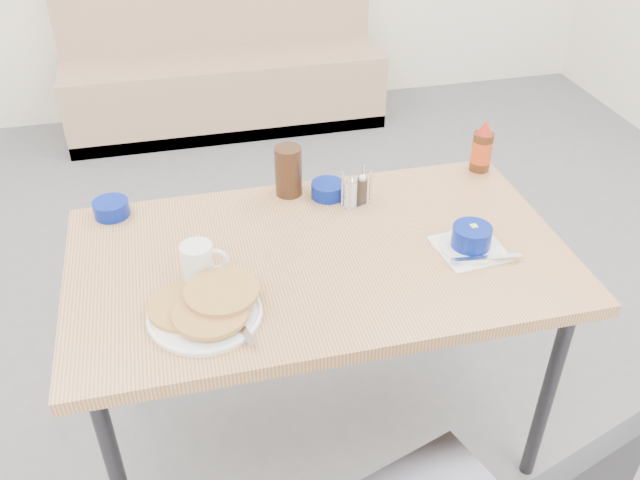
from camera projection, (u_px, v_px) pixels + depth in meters
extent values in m
cube|color=tan|center=(226.00, 91.00, 4.18)|extent=(1.90, 0.55, 0.45)
cube|color=#2D2D33|center=(229.00, 118.00, 4.29)|extent=(1.90, 0.55, 0.08)
cube|color=tan|center=(320.00, 259.00, 1.92)|extent=(1.40, 0.80, 0.04)
cylinder|color=#2D2D33|center=(118.00, 479.00, 1.77)|extent=(0.04, 0.04, 0.72)
cylinder|color=#2D2D33|center=(547.00, 394.00, 2.01)|extent=(0.04, 0.04, 0.72)
cylinder|color=#2D2D33|center=(119.00, 319.00, 2.28)|extent=(0.04, 0.04, 0.72)
cylinder|color=#2D2D33|center=(461.00, 266.00, 2.52)|extent=(0.04, 0.04, 0.72)
cylinder|color=white|center=(205.00, 314.00, 1.69)|extent=(0.29, 0.29, 0.01)
cylinder|color=tan|center=(186.00, 306.00, 1.70)|extent=(0.19, 0.19, 0.01)
cylinder|color=tan|center=(211.00, 313.00, 1.66)|extent=(0.19, 0.19, 0.01)
cylinder|color=tan|center=(221.00, 292.00, 1.71)|extent=(0.19, 0.19, 0.01)
cube|color=silver|center=(242.00, 328.00, 1.64)|extent=(0.05, 0.13, 0.01)
cylinder|color=white|center=(198.00, 261.00, 1.80)|extent=(0.09, 0.09, 0.10)
cylinder|color=black|center=(196.00, 247.00, 1.78)|extent=(0.07, 0.07, 0.00)
torus|color=white|center=(215.00, 260.00, 1.81)|extent=(0.07, 0.03, 0.07)
cube|color=white|center=(470.00, 248.00, 1.93)|extent=(0.20, 0.20, 0.00)
cylinder|color=white|center=(470.00, 246.00, 1.92)|extent=(0.17, 0.17, 0.01)
cylinder|color=navy|center=(472.00, 236.00, 1.90)|extent=(0.11, 0.11, 0.06)
cylinder|color=white|center=(473.00, 229.00, 1.89)|extent=(0.10, 0.10, 0.01)
cube|color=#F4DB60|center=(474.00, 227.00, 1.89)|extent=(0.02, 0.02, 0.01)
cube|color=silver|center=(486.00, 258.00, 1.87)|extent=(0.20, 0.04, 0.01)
cylinder|color=navy|center=(111.00, 208.00, 2.06)|extent=(0.11, 0.11, 0.05)
cylinder|color=navy|center=(328.00, 190.00, 2.15)|extent=(0.11, 0.11, 0.05)
cylinder|color=#321D10|center=(288.00, 171.00, 2.13)|extent=(0.11, 0.11, 0.16)
cube|color=silver|center=(356.00, 202.00, 2.13)|extent=(0.11, 0.08, 0.00)
cylinder|color=silver|center=(350.00, 193.00, 2.06)|extent=(0.01, 0.01, 0.11)
cylinder|color=silver|center=(371.00, 186.00, 2.10)|extent=(0.01, 0.01, 0.11)
cylinder|color=silver|center=(342.00, 188.00, 2.09)|extent=(0.01, 0.01, 0.11)
cylinder|color=silver|center=(363.00, 180.00, 2.13)|extent=(0.01, 0.01, 0.11)
cylinder|color=silver|center=(351.00, 194.00, 2.10)|extent=(0.03, 0.03, 0.08)
cylinder|color=#3F3326|center=(362.00, 190.00, 2.12)|extent=(0.03, 0.03, 0.08)
cylinder|color=#47230F|center=(481.00, 152.00, 2.26)|extent=(0.07, 0.07, 0.13)
cylinder|color=#CA4617|center=(482.00, 151.00, 2.26)|extent=(0.07, 0.07, 0.08)
cone|color=#B52411|center=(485.00, 127.00, 2.21)|extent=(0.05, 0.05, 0.05)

